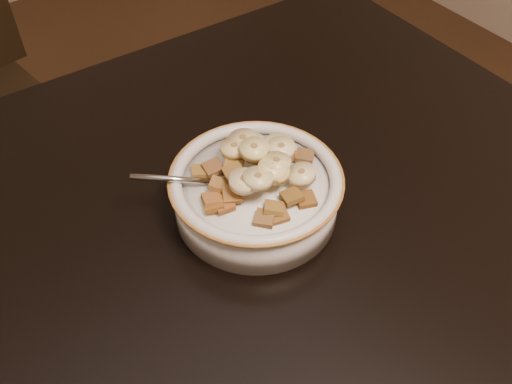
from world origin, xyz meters
TOP-DOWN VIEW (x-y plane):
  - cereal_bowl at (0.26, 0.07)m, footprint 0.18×0.18m
  - milk at (0.26, 0.07)m, footprint 0.15×0.15m
  - spoon at (0.23, 0.08)m, footprint 0.05×0.05m
  - cereal_square_0 at (0.25, 0.01)m, footprint 0.02×0.03m
  - cereal_square_1 at (0.20, 0.06)m, footprint 0.03×0.03m
  - cereal_square_2 at (0.24, 0.08)m, footprint 0.02×0.02m
  - cereal_square_3 at (0.23, 0.11)m, footprint 0.02×0.02m
  - cereal_square_4 at (0.27, 0.08)m, footprint 0.03×0.03m
  - cereal_square_5 at (0.28, 0.06)m, footprint 0.03×0.03m
  - cereal_square_6 at (0.24, 0.07)m, footprint 0.02×0.02m
  - cereal_square_7 at (0.22, 0.08)m, footprint 0.03×0.03m
  - cereal_square_8 at (0.25, 0.02)m, footprint 0.03×0.03m
  - cereal_square_9 at (0.27, 0.02)m, footprint 0.02×0.02m
  - cereal_square_10 at (0.23, 0.02)m, footprint 0.03×0.03m
  - cereal_square_11 at (0.20, 0.07)m, footprint 0.03×0.03m
  - cereal_square_12 at (0.25, 0.09)m, footprint 0.03×0.03m
  - cereal_square_13 at (0.32, 0.07)m, footprint 0.03×0.03m
  - cereal_square_14 at (0.22, 0.11)m, footprint 0.03×0.03m
  - cereal_square_15 at (0.31, 0.08)m, footprint 0.02×0.02m
  - cereal_square_16 at (0.22, 0.06)m, footprint 0.03×0.03m
  - cereal_square_17 at (0.21, 0.06)m, footprint 0.02×0.02m
  - cereal_square_18 at (0.27, 0.13)m, footprint 0.03×0.03m
  - cereal_square_19 at (0.29, 0.02)m, footprint 0.03×0.03m
  - cereal_square_20 at (0.27, 0.10)m, footprint 0.02×0.02m
  - banana_slice_0 at (0.27, 0.05)m, footprint 0.04×0.04m
  - banana_slice_1 at (0.23, 0.05)m, footprint 0.04×0.04m
  - banana_slice_2 at (0.29, 0.07)m, footprint 0.04×0.04m
  - banana_slice_3 at (0.30, 0.09)m, footprint 0.04×0.04m
  - banana_slice_4 at (0.27, 0.05)m, footprint 0.04×0.04m
  - banana_slice_5 at (0.27, 0.08)m, footprint 0.03×0.03m
  - banana_slice_6 at (0.28, 0.10)m, footprint 0.04×0.04m
  - banana_slice_7 at (0.28, 0.06)m, footprint 0.04×0.04m
  - banana_slice_8 at (0.27, 0.11)m, footprint 0.04×0.04m
  - banana_slice_9 at (0.30, 0.04)m, footprint 0.04×0.03m
  - banana_slice_10 at (0.26, 0.11)m, footprint 0.04×0.04m
  - banana_slice_11 at (0.25, 0.05)m, footprint 0.04×0.04m

SIDE VIEW (x-z plane):
  - cereal_bowl at x=0.26m, z-range 0.75..0.79m
  - milk at x=0.26m, z-range 0.79..0.80m
  - spoon at x=0.23m, z-range 0.79..0.80m
  - cereal_square_14 at x=0.22m, z-range 0.79..0.80m
  - cereal_square_19 at x=0.29m, z-range 0.79..0.80m
  - cereal_square_0 at x=0.25m, z-range 0.79..0.80m
  - cereal_square_10 at x=0.23m, z-range 0.80..0.81m
  - cereal_square_18 at x=0.27m, z-range 0.80..0.81m
  - cereal_square_1 at x=0.20m, z-range 0.80..0.81m
  - cereal_square_15 at x=0.31m, z-range 0.80..0.81m
  - cereal_square_13 at x=0.32m, z-range 0.80..0.81m
  - cereal_square_17 at x=0.21m, z-range 0.80..0.81m
  - cereal_square_11 at x=0.20m, z-range 0.80..0.81m
  - cereal_square_3 at x=0.23m, z-range 0.80..0.81m
  - cereal_square_8 at x=0.25m, z-range 0.80..0.81m
  - cereal_square_7 at x=0.22m, z-range 0.80..0.81m
  - cereal_square_9 at x=0.27m, z-range 0.80..0.81m
  - cereal_square_16 at x=0.22m, z-range 0.80..0.81m
  - cereal_square_6 at x=0.24m, z-range 0.80..0.82m
  - cereal_square_5 at x=0.28m, z-range 0.81..0.82m
  - cereal_square_20 at x=0.27m, z-range 0.81..0.82m
  - banana_slice_3 at x=0.30m, z-range 0.81..0.82m
  - cereal_square_12 at x=0.25m, z-range 0.81..0.82m
  - banana_slice_9 at x=0.30m, z-range 0.80..0.82m
  - cereal_square_4 at x=0.27m, z-range 0.81..0.82m
  - cereal_square_2 at x=0.24m, z-range 0.81..0.82m
  - banana_slice_6 at x=0.28m, z-range 0.81..0.82m
  - banana_slice_10 at x=0.26m, z-range 0.81..0.83m
  - banana_slice_8 at x=0.27m, z-range 0.81..0.83m
  - banana_slice_0 at x=0.27m, z-range 0.82..0.83m
  - banana_slice_1 at x=0.23m, z-range 0.82..0.83m
  - banana_slice_2 at x=0.29m, z-range 0.82..0.83m
  - banana_slice_7 at x=0.28m, z-range 0.82..0.83m
  - banana_slice_4 at x=0.27m, z-range 0.82..0.83m
  - banana_slice_11 at x=0.25m, z-range 0.82..0.83m
  - banana_slice_5 at x=0.27m, z-range 0.83..0.84m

